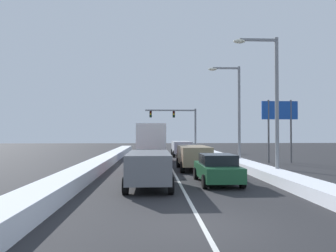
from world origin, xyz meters
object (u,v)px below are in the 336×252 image
sedan_green_right_lane_nearest (217,169)px  street_lamp_right_near (271,93)px  sedan_red_center_lane_second (149,161)px  sedan_white_center_lane_fourth (149,150)px  suv_gray_center_lane_nearest (149,166)px  suv_tan_right_lane_second (194,155)px  suv_silver_right_lane_fourth (182,147)px  sedan_maroon_right_lane_third (189,153)px  box_truck_center_lane_third (151,141)px  street_lamp_right_mid (235,106)px  roadside_sign_right (280,117)px  traffic_light_gantry (180,120)px

sedan_green_right_lane_nearest → street_lamp_right_near: (3.57, 2.02, 4.14)m
sedan_red_center_lane_second → sedan_white_center_lane_fourth: bearing=90.6°
sedan_green_right_lane_nearest → suv_gray_center_lane_nearest: size_ratio=0.92×
sedan_green_right_lane_nearest → sedan_red_center_lane_second: (-3.57, 4.61, 0.00)m
suv_tan_right_lane_second → suv_silver_right_lane_fourth: (0.34, 13.48, 0.00)m
suv_tan_right_lane_second → sedan_maroon_right_lane_third: suv_tan_right_lane_second is taller
suv_gray_center_lane_nearest → street_lamp_right_near: 8.66m
sedan_green_right_lane_nearest → sedan_red_center_lane_second: size_ratio=1.00×
box_truck_center_lane_third → street_lamp_right_mid: 7.79m
box_truck_center_lane_third → sedan_white_center_lane_fourth: (-0.29, 7.43, -1.14)m
suv_silver_right_lane_fourth → sedan_white_center_lane_fourth: (-3.64, -0.27, -0.25)m
sedan_red_center_lane_second → sedan_white_center_lane_fourth: 14.80m
sedan_white_center_lane_fourth → suv_silver_right_lane_fourth: bearing=4.2°
sedan_white_center_lane_fourth → box_truck_center_lane_third: bearing=-87.7°
suv_tan_right_lane_second → suv_silver_right_lane_fourth: bearing=88.6°
suv_gray_center_lane_nearest → street_lamp_right_mid: bearing=57.6°
suv_tan_right_lane_second → sedan_maroon_right_lane_third: bearing=86.6°
suv_gray_center_lane_nearest → street_lamp_right_mid: 13.46m
box_truck_center_lane_third → suv_gray_center_lane_nearest: bearing=-90.2°
sedan_maroon_right_lane_third → suv_gray_center_lane_nearest: (-3.47, -14.02, 0.25)m
sedan_maroon_right_lane_third → roadside_sign_right: roadside_sign_right is taller
street_lamp_right_near → sedan_white_center_lane_fourth: bearing=112.8°
sedan_green_right_lane_nearest → traffic_light_gantry: 31.30m
suv_tan_right_lane_second → traffic_light_gantry: 25.14m
street_lamp_right_near → roadside_sign_right: size_ratio=1.49×
sedan_white_center_lane_fourth → street_lamp_right_mid: size_ratio=0.56×
suv_tan_right_lane_second → box_truck_center_lane_third: 6.58m
sedan_maroon_right_lane_third → suv_silver_right_lane_fourth: 6.79m
suv_gray_center_lane_nearest → street_lamp_right_near: (7.07, 3.15, 3.89)m
suv_silver_right_lane_fourth → traffic_light_gantry: 11.93m
sedan_white_center_lane_fourth → sedan_green_right_lane_nearest: bearing=-79.1°
suv_tan_right_lane_second → box_truck_center_lane_third: (-3.01, 5.79, 0.88)m
traffic_light_gantry → sedan_red_center_lane_second: bearing=-99.1°
sedan_red_center_lane_second → box_truck_center_lane_third: size_ratio=0.62×
box_truck_center_lane_third → roadside_sign_right: roadside_sign_right is taller
suv_tan_right_lane_second → street_lamp_right_near: street_lamp_right_near is taller
roadside_sign_right → suv_tan_right_lane_second: bearing=-147.8°
box_truck_center_lane_third → street_lamp_right_near: (7.01, -9.96, 3.00)m
sedan_green_right_lane_nearest → street_lamp_right_mid: street_lamp_right_mid is taller
sedan_green_right_lane_nearest → street_lamp_right_near: bearing=29.5°
suv_gray_center_lane_nearest → street_lamp_right_mid: size_ratio=0.61×
sedan_maroon_right_lane_third → suv_silver_right_lane_fourth: size_ratio=0.92×
sedan_maroon_right_lane_third → box_truck_center_lane_third: box_truck_center_lane_third is taller
sedan_maroon_right_lane_third → street_lamp_right_near: bearing=-71.7°
sedan_maroon_right_lane_third → traffic_light_gantry: size_ratio=0.60×
sedan_red_center_lane_second → street_lamp_right_near: size_ratio=0.55×
box_truck_center_lane_third → roadside_sign_right: bearing=-3.0°
sedan_maroon_right_lane_third → sedan_red_center_lane_second: bearing=-113.1°
sedan_white_center_lane_fourth → street_lamp_right_mid: 12.68m
suv_silver_right_lane_fourth → roadside_sign_right: bearing=-46.3°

